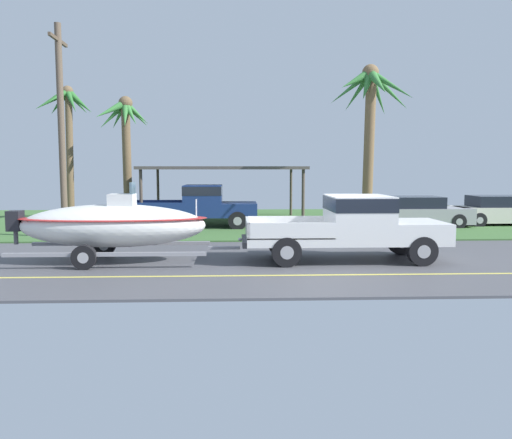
% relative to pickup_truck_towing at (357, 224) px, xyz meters
% --- Properties ---
extents(ground, '(36.00, 22.00, 0.11)m').
position_rel_pickup_truck_towing_xyz_m(ground, '(-0.93, 8.17, -1.05)').
color(ground, '#4C4C51').
extents(pickup_truck_towing, '(5.84, 2.09, 1.86)m').
position_rel_pickup_truck_towing_xyz_m(pickup_truck_towing, '(0.00, 0.00, 0.00)').
color(pickup_truck_towing, silver).
rests_on(pickup_truck_towing, ground).
extents(boat_on_trailer, '(6.42, 2.33, 2.25)m').
position_rel_pickup_truck_towing_xyz_m(boat_on_trailer, '(-6.91, 0.00, 0.01)').
color(boat_on_trailer, gray).
rests_on(boat_on_trailer, ground).
extents(parked_pickup_background, '(5.70, 2.08, 1.90)m').
position_rel_pickup_truck_towing_xyz_m(parked_pickup_background, '(-4.93, 8.23, 0.01)').
color(parked_pickup_background, navy).
rests_on(parked_pickup_background, ground).
extents(parked_sedan_near, '(4.77, 1.90, 1.38)m').
position_rel_pickup_truck_towing_xyz_m(parked_sedan_near, '(4.54, 8.14, -0.36)').
color(parked_sedan_near, '#99999E').
rests_on(parked_sedan_near, ground).
extents(parked_sedan_far, '(4.69, 1.86, 1.38)m').
position_rel_pickup_truck_towing_xyz_m(parked_sedan_far, '(8.93, 8.67, -0.36)').
color(parked_sedan_far, beige).
rests_on(parked_sedan_far, ground).
extents(carport_awning, '(7.77, 5.56, 2.72)m').
position_rel_pickup_truck_towing_xyz_m(carport_awning, '(-4.04, 11.10, 1.57)').
color(carport_awning, '#4C4238').
rests_on(carport_awning, ground).
extents(palm_tree_near_left, '(3.42, 3.89, 6.82)m').
position_rel_pickup_truck_towing_xyz_m(palm_tree_near_left, '(2.02, 6.47, 4.09)').
color(palm_tree_near_left, brown).
rests_on(palm_tree_near_left, ground).
extents(palm_tree_near_right, '(2.57, 2.86, 6.13)m').
position_rel_pickup_truck_towing_xyz_m(palm_tree_near_right, '(-8.82, 11.06, 3.48)').
color(palm_tree_near_right, brown).
rests_on(palm_tree_near_right, ground).
extents(palm_tree_mid, '(2.87, 2.74, 6.72)m').
position_rel_pickup_truck_towing_xyz_m(palm_tree_mid, '(-11.79, 11.74, 4.08)').
color(palm_tree_mid, brown).
rests_on(palm_tree_mid, ground).
extents(utility_pole, '(0.24, 1.80, 7.85)m').
position_rel_pickup_truck_towing_xyz_m(utility_pole, '(-9.85, 4.91, 3.04)').
color(utility_pole, brown).
rests_on(utility_pole, ground).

